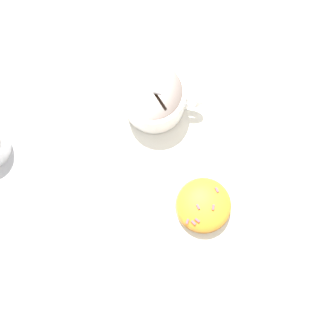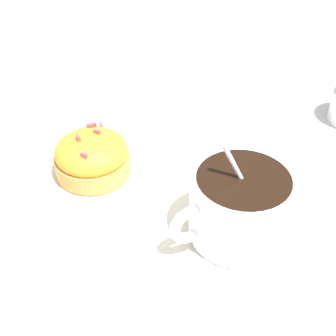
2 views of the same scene
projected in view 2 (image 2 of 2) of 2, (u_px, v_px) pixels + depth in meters
name	position (u px, v px, depth m)	size (l,w,h in m)	color
ground_plane	(166.00, 195.00, 0.47)	(3.00, 3.00, 0.00)	#B2B2B7
paper_napkin	(166.00, 194.00, 0.47)	(0.29, 0.28, 0.00)	white
coffee_cup	(240.00, 204.00, 0.41)	(0.09, 0.11, 0.10)	white
frosted_pastry	(92.00, 156.00, 0.49)	(0.08, 0.08, 0.05)	#D19347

